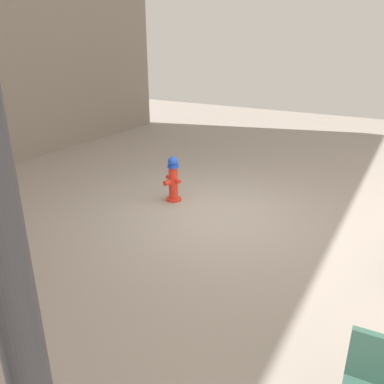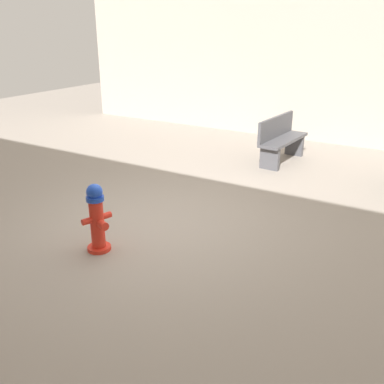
# 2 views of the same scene
# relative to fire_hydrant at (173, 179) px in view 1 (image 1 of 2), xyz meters

# --- Properties ---
(ground_plane) EXTENTS (23.40, 23.40, 0.00)m
(ground_plane) POSITION_rel_fire_hydrant_xyz_m (-0.98, 0.19, -0.46)
(ground_plane) COLOR gray
(fire_hydrant) EXTENTS (0.40, 0.38, 0.91)m
(fire_hydrant) POSITION_rel_fire_hydrant_xyz_m (0.00, 0.00, 0.00)
(fire_hydrant) COLOR red
(fire_hydrant) RESTS_ON ground_plane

